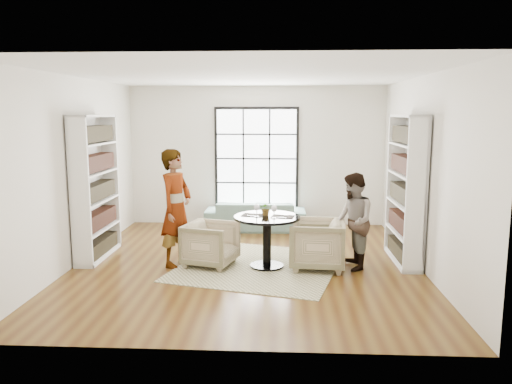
# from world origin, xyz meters

# --- Properties ---
(ground) EXTENTS (6.00, 6.00, 0.00)m
(ground) POSITION_xyz_m (0.00, 0.00, 0.00)
(ground) COLOR brown
(room_shell) EXTENTS (6.00, 6.01, 6.00)m
(room_shell) POSITION_xyz_m (0.00, 0.54, 1.26)
(room_shell) COLOR silver
(room_shell) RESTS_ON ground
(rug) EXTENTS (2.96, 2.96, 0.01)m
(rug) POSITION_xyz_m (0.19, -0.12, 0.01)
(rug) COLOR #BFBA8F
(rug) RESTS_ON ground
(pedestal_table) EXTENTS (1.04, 1.04, 0.83)m
(pedestal_table) POSITION_xyz_m (0.33, -0.15, 0.60)
(pedestal_table) COLOR black
(pedestal_table) RESTS_ON ground
(sofa) EXTENTS (2.09, 0.83, 0.61)m
(sofa) POSITION_xyz_m (0.01, 2.45, 0.30)
(sofa) COLOR #779F9A
(sofa) RESTS_ON ground
(armchair_left) EXTENTS (0.95, 0.93, 0.70)m
(armchair_left) POSITION_xyz_m (-0.57, -0.10, 0.35)
(armchair_left) COLOR tan
(armchair_left) RESTS_ON ground
(armchair_right) EXTENTS (0.93, 0.90, 0.78)m
(armchair_right) POSITION_xyz_m (1.11, -0.15, 0.39)
(armchair_right) COLOR tan
(armchair_right) RESTS_ON ground
(person_left) EXTENTS (0.65, 0.79, 1.87)m
(person_left) POSITION_xyz_m (-1.12, -0.10, 0.93)
(person_left) COLOR gray
(person_left) RESTS_ON ground
(person_right) EXTENTS (0.63, 0.78, 1.52)m
(person_right) POSITION_xyz_m (1.66, -0.15, 0.76)
(person_right) COLOR gray
(person_right) RESTS_ON ground
(placemat_left) EXTENTS (0.38, 0.32, 0.01)m
(placemat_left) POSITION_xyz_m (0.11, -0.10, 0.83)
(placemat_left) COLOR black
(placemat_left) RESTS_ON pedestal_table
(placemat_right) EXTENTS (0.38, 0.32, 0.01)m
(placemat_right) POSITION_xyz_m (0.57, -0.19, 0.83)
(placemat_right) COLOR black
(placemat_right) RESTS_ON pedestal_table
(cutlery_left) EXTENTS (0.18, 0.24, 0.01)m
(cutlery_left) POSITION_xyz_m (0.11, -0.10, 0.84)
(cutlery_left) COLOR silver
(cutlery_left) RESTS_ON placemat_left
(cutlery_right) EXTENTS (0.18, 0.24, 0.01)m
(cutlery_right) POSITION_xyz_m (0.57, -0.19, 0.84)
(cutlery_right) COLOR silver
(cutlery_right) RESTS_ON placemat_right
(wine_glass_left) EXTENTS (0.09, 0.09, 0.21)m
(wine_glass_left) POSITION_xyz_m (0.17, -0.22, 0.98)
(wine_glass_left) COLOR silver
(wine_glass_left) RESTS_ON pedestal_table
(wine_glass_right) EXTENTS (0.10, 0.10, 0.21)m
(wine_glass_right) POSITION_xyz_m (0.44, -0.31, 0.98)
(wine_glass_right) COLOR silver
(wine_glass_right) RESTS_ON pedestal_table
(flower_centerpiece) EXTENTS (0.21, 0.19, 0.22)m
(flower_centerpiece) POSITION_xyz_m (0.31, -0.10, 0.94)
(flower_centerpiece) COLOR gray
(flower_centerpiece) RESTS_ON pedestal_table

